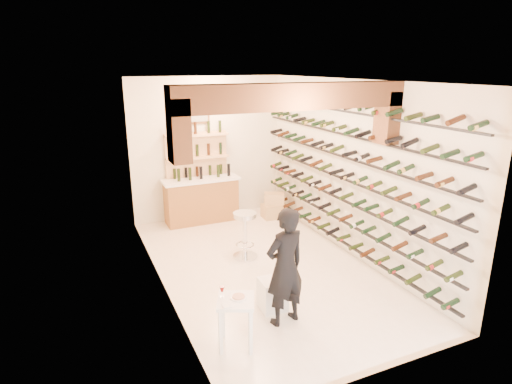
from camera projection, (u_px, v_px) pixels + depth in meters
ground at (263, 267)px, 7.55m from camera, size 6.00×6.00×0.00m
room_shell at (271, 143)px, 6.68m from camera, size 3.52×6.02×3.21m
wine_rack at (340, 173)px, 7.71m from camera, size 0.32×5.70×2.56m
back_counter at (201, 199)px, 9.60m from camera, size 1.70×0.62×1.29m
back_shelving at (197, 169)px, 9.63m from camera, size 1.40×0.31×2.73m
tasting_table at (236, 308)px, 5.30m from camera, size 0.60×0.60×0.80m
white_stool at (273, 294)px, 6.20m from camera, size 0.38×0.38×0.46m
person at (285, 267)px, 5.71m from camera, size 0.67×0.51×1.67m
chrome_barstool at (245, 232)px, 7.78m from camera, size 0.45×0.45×0.87m
crate_lower at (274, 211)px, 9.94m from camera, size 0.56×0.40×0.32m
crate_upper at (274, 199)px, 9.86m from camera, size 0.53×0.46×0.26m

